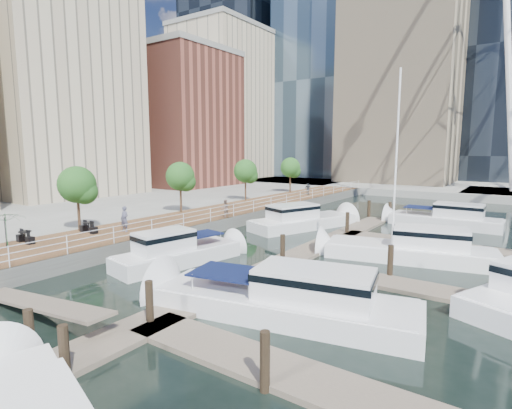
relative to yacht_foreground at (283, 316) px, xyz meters
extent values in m
plane|color=black|center=(-6.77, -1.72, 0.00)|extent=(520.00, 520.00, 0.00)
cube|color=brown|center=(-15.77, 13.28, 0.50)|extent=(6.00, 60.00, 1.00)
cube|color=#595954|center=(-12.77, 13.28, 0.50)|extent=(0.25, 60.00, 1.00)
cube|color=gray|center=(-42.77, 13.28, 0.50)|extent=(48.00, 90.00, 1.00)
cube|color=gray|center=(-6.77, 100.28, 0.50)|extent=(200.00, 114.00, 1.00)
cube|color=#6D6051|center=(-3.77, 8.28, 0.10)|extent=(2.00, 32.00, 0.20)
cube|color=#6D6051|center=(2.23, -3.72, 0.10)|extent=(12.00, 2.00, 0.20)
cube|color=#6D6051|center=(2.23, 6.28, 0.10)|extent=(12.00, 2.00, 0.20)
cube|color=#6D6051|center=(2.23, 16.28, 0.10)|extent=(12.00, 2.00, 0.20)
cube|color=#BCAD8E|center=(-40.77, 14.28, 14.00)|extent=(14.00, 16.00, 26.00)
cube|color=brown|center=(-36.77, 32.28, 11.00)|extent=(12.00, 14.00, 20.00)
cube|color=#BCAD8E|center=(-42.77, 48.28, 15.00)|extent=(14.00, 16.00, 28.00)
cylinder|color=white|center=(4.73, 50.28, 14.00)|extent=(0.80, 0.80, 26.00)
cylinder|color=#3F2B1C|center=(-18.17, 2.28, 2.20)|extent=(0.20, 0.20, 2.40)
sphere|color=#265B1E|center=(-18.17, 2.28, 4.30)|extent=(2.60, 2.60, 2.60)
cylinder|color=#3F2B1C|center=(-18.17, 12.28, 2.20)|extent=(0.20, 0.20, 2.40)
sphere|color=#265B1E|center=(-18.17, 12.28, 4.30)|extent=(2.60, 2.60, 2.60)
cylinder|color=#3F2B1C|center=(-18.17, 22.28, 2.20)|extent=(0.20, 0.20, 2.40)
sphere|color=#265B1E|center=(-18.17, 22.28, 4.30)|extent=(2.60, 2.60, 2.60)
cylinder|color=#3F2B1C|center=(-18.17, 32.28, 2.20)|extent=(0.20, 0.20, 2.40)
sphere|color=#265B1E|center=(-18.17, 32.28, 4.30)|extent=(2.60, 2.60, 2.60)
imported|color=#4A4C63|center=(-15.29, 3.94, 1.90)|extent=(0.70, 0.50, 1.80)
imported|color=#84685B|center=(-13.27, 12.61, 1.75)|extent=(0.79, 0.88, 1.49)
imported|color=#30353C|center=(-15.09, 31.46, 1.74)|extent=(0.89, 0.42, 1.49)
imported|color=#0E3515|center=(-17.28, -2.94, 2.04)|extent=(2.47, 2.51, 2.09)
camera|label=1|loc=(7.98, -13.47, 6.86)|focal=28.00mm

